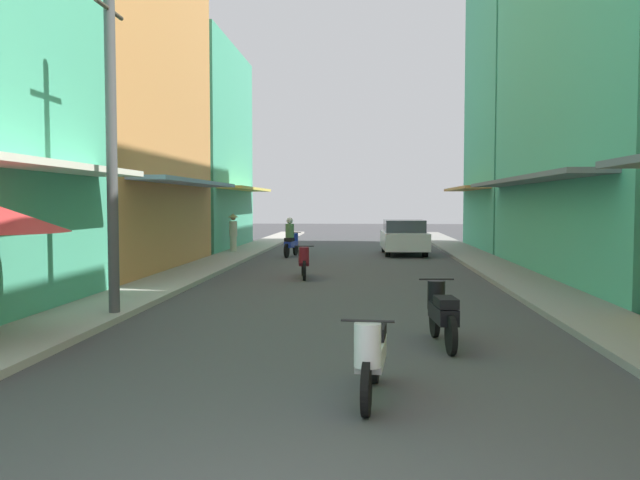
% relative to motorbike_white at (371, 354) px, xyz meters
% --- Properties ---
extents(ground_plane, '(93.45, 93.45, 0.00)m').
position_rel_motorbike_white_xyz_m(ground_plane, '(-0.60, 13.83, -0.50)').
color(ground_plane, '#424244').
extents(sidewalk_left, '(1.62, 50.48, 0.12)m').
position_rel_motorbike_white_xyz_m(sidewalk_left, '(-5.29, 13.83, -0.44)').
color(sidewalk_left, '#ADA89E').
rests_on(sidewalk_left, ground).
extents(sidewalk_right, '(1.62, 50.48, 0.12)m').
position_rel_motorbike_white_xyz_m(sidewalk_right, '(4.10, 13.83, -0.44)').
color(sidewalk_right, gray).
rests_on(sidewalk_right, ground).
extents(building_left_mid, '(7.05, 9.55, 15.59)m').
position_rel_motorbike_white_xyz_m(building_left_mid, '(-9.10, 13.24, 7.28)').
color(building_left_mid, '#D88C4C').
rests_on(building_left_mid, ground).
extents(building_left_far, '(7.05, 8.88, 9.31)m').
position_rel_motorbike_white_xyz_m(building_left_far, '(-9.10, 22.92, 4.15)').
color(building_left_far, '#4CB28C').
rests_on(building_left_far, ground).
extents(building_right_far, '(7.05, 8.14, 13.05)m').
position_rel_motorbike_white_xyz_m(building_right_far, '(7.90, 23.14, 6.02)').
color(building_right_far, '#4CB28C').
rests_on(building_right_far, ground).
extents(motorbike_white, '(0.55, 1.81, 0.96)m').
position_rel_motorbike_white_xyz_m(motorbike_white, '(0.00, 0.00, 0.00)').
color(motorbike_white, black).
rests_on(motorbike_white, ground).
extents(motorbike_blue, '(0.60, 1.80, 1.58)m').
position_rel_motorbike_white_xyz_m(motorbike_blue, '(-3.08, 18.96, 0.20)').
color(motorbike_blue, black).
rests_on(motorbike_blue, ground).
extents(motorbike_black, '(0.55, 1.81, 0.96)m').
position_rel_motorbike_white_xyz_m(motorbike_black, '(1.09, 2.85, 0.00)').
color(motorbike_black, black).
rests_on(motorbike_black, ground).
extents(motorbike_maroon, '(0.55, 1.81, 0.96)m').
position_rel_motorbike_white_xyz_m(motorbike_maroon, '(-1.85, 11.48, 0.00)').
color(motorbike_maroon, black).
rests_on(motorbike_maroon, ground).
extents(parked_car, '(1.89, 4.15, 1.45)m').
position_rel_motorbike_white_xyz_m(parked_car, '(1.49, 20.33, 0.24)').
color(parked_car, silver).
rests_on(parked_car, ground).
extents(pedestrian_far, '(0.44, 0.44, 1.71)m').
position_rel_motorbike_white_xyz_m(pedestrian_far, '(-5.65, 20.05, 0.46)').
color(pedestrian_far, beige).
rests_on(pedestrian_far, ground).
extents(utility_pole, '(0.20, 1.20, 6.26)m').
position_rel_motorbike_white_xyz_m(utility_pole, '(-4.73, 4.69, 2.70)').
color(utility_pole, '#4C4C4F').
rests_on(utility_pole, ground).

